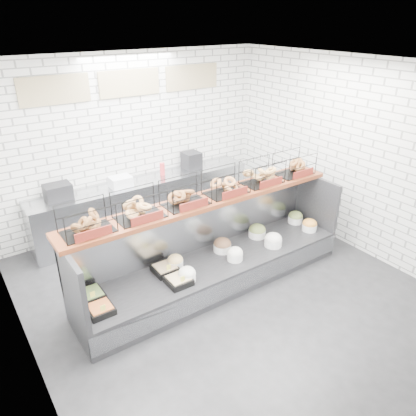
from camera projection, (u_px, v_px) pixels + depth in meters
ground at (228, 294)px, 5.63m from camera, size 5.50×5.50×0.00m
room_shell at (203, 140)px, 5.19m from camera, size 5.02×5.51×3.01m
display_case at (214, 262)px, 5.76m from camera, size 4.00×0.90×1.20m
bagel_shelf at (206, 190)px, 5.42m from camera, size 4.10×0.50×0.40m
prep_counter at (146, 203)px, 7.23m from camera, size 4.00×0.60×1.20m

